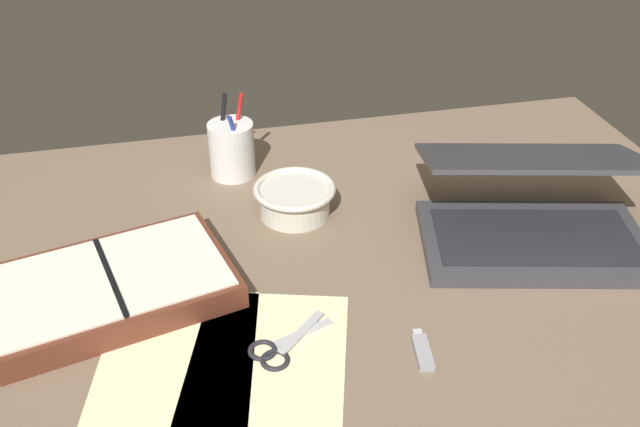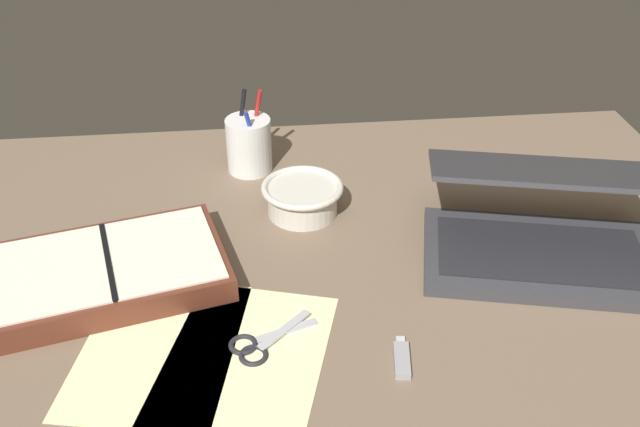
# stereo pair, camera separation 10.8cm
# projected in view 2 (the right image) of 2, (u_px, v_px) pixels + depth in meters

# --- Properties ---
(desk_top) EXTENTS (1.40, 1.00, 0.02)m
(desk_top) POSITION_uv_depth(u_px,v_px,m) (320.00, 278.00, 1.08)
(desk_top) COLOR #75604C
(desk_top) RESTS_ON ground
(laptop) EXTENTS (0.41, 0.36, 0.15)m
(laptop) POSITION_uv_depth(u_px,v_px,m) (542.00, 227.00, 1.09)
(laptop) COLOR #38383D
(laptop) RESTS_ON desk_top
(bowl) EXTENTS (0.14, 0.14, 0.06)m
(bowl) POSITION_uv_depth(u_px,v_px,m) (302.00, 197.00, 1.20)
(bowl) COLOR silver
(bowl) RESTS_ON desk_top
(pen_cup) EXTENTS (0.08, 0.08, 0.15)m
(pen_cup) POSITION_uv_depth(u_px,v_px,m) (249.00, 144.00, 1.31)
(pen_cup) COLOR white
(pen_cup) RESTS_ON desk_top
(planner) EXTENTS (0.37, 0.29, 0.04)m
(planner) POSITION_uv_depth(u_px,v_px,m) (110.00, 271.00, 1.04)
(planner) COLOR brown
(planner) RESTS_ON desk_top
(scissors) EXTENTS (0.12, 0.10, 0.01)m
(scissors) POSITION_uv_depth(u_px,v_px,m) (257.00, 345.00, 0.94)
(scissors) COLOR #B7B7BC
(scissors) RESTS_ON desk_top
(paper_sheet_front) EXTENTS (0.27, 0.32, 0.00)m
(paper_sheet_front) POSITION_uv_depth(u_px,v_px,m) (246.00, 357.00, 0.93)
(paper_sheet_front) COLOR #F4EFB2
(paper_sheet_front) RESTS_ON desk_top
(paper_sheet_beside_planner) EXTENTS (0.25, 0.31, 0.00)m
(paper_sheet_beside_planner) POSITION_uv_depth(u_px,v_px,m) (159.00, 348.00, 0.94)
(paper_sheet_beside_planner) COLOR #F4EFB2
(paper_sheet_beside_planner) RESTS_ON desk_top
(usb_drive) EXTENTS (0.03, 0.07, 0.01)m
(usb_drive) POSITION_uv_depth(u_px,v_px,m) (402.00, 359.00, 0.92)
(usb_drive) COLOR #99999E
(usb_drive) RESTS_ON desk_top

